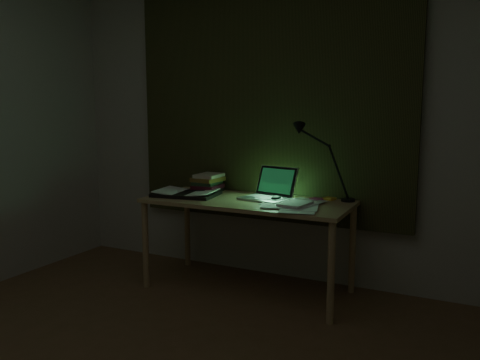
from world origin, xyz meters
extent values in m
cube|color=beige|center=(0.00, 2.00, 1.25)|extent=(3.50, 0.00, 2.50)
cube|color=#2D2F17|center=(0.00, 1.96, 1.45)|extent=(2.20, 0.06, 2.00)
ellipsoid|color=black|center=(0.21, 1.65, 0.68)|extent=(0.07, 0.11, 0.04)
cube|color=yellow|center=(0.53, 1.86, 0.67)|extent=(0.09, 0.09, 0.02)
cube|color=#E4589B|center=(0.45, 1.79, 0.67)|extent=(0.09, 0.09, 0.02)
camera|label=1|loc=(1.40, -1.35, 1.27)|focal=35.00mm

